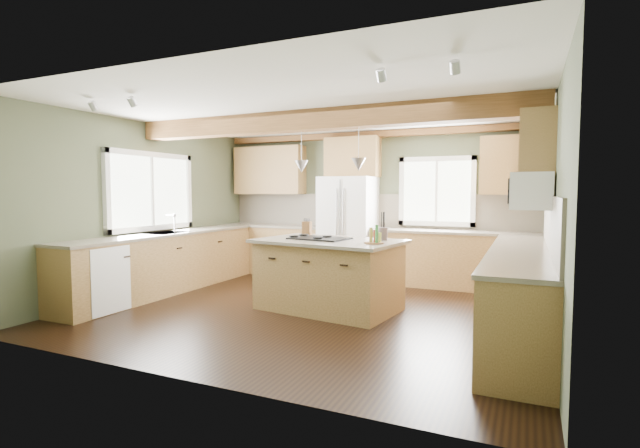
% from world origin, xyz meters
% --- Properties ---
extents(floor, '(5.60, 5.60, 0.00)m').
position_xyz_m(floor, '(0.00, 0.00, 0.00)').
color(floor, black).
rests_on(floor, ground).
extents(ceiling, '(5.60, 5.60, 0.00)m').
position_xyz_m(ceiling, '(0.00, 0.00, 2.60)').
color(ceiling, silver).
rests_on(ceiling, wall_back).
extents(wall_back, '(5.60, 0.00, 5.60)m').
position_xyz_m(wall_back, '(0.00, 2.50, 1.30)').
color(wall_back, '#4A543B').
rests_on(wall_back, ground).
extents(wall_left, '(0.00, 5.00, 5.00)m').
position_xyz_m(wall_left, '(-2.80, 0.00, 1.30)').
color(wall_left, '#4A543B').
rests_on(wall_left, ground).
extents(wall_right, '(0.00, 5.00, 5.00)m').
position_xyz_m(wall_right, '(2.80, 0.00, 1.30)').
color(wall_right, '#4A543B').
rests_on(wall_right, ground).
extents(ceiling_beam, '(5.55, 0.26, 0.26)m').
position_xyz_m(ceiling_beam, '(0.00, 0.10, 2.47)').
color(ceiling_beam, '#4C2F15').
rests_on(ceiling_beam, ceiling).
extents(soffit_trim, '(5.55, 0.20, 0.10)m').
position_xyz_m(soffit_trim, '(0.00, 2.40, 2.54)').
color(soffit_trim, '#4C2F15').
rests_on(soffit_trim, ceiling).
extents(backsplash_back, '(5.58, 0.03, 0.58)m').
position_xyz_m(backsplash_back, '(0.00, 2.48, 1.21)').
color(backsplash_back, brown).
rests_on(backsplash_back, wall_back).
extents(backsplash_right, '(0.03, 3.70, 0.58)m').
position_xyz_m(backsplash_right, '(2.78, 0.05, 1.21)').
color(backsplash_right, brown).
rests_on(backsplash_right, wall_right).
extents(base_cab_back_left, '(2.02, 0.60, 0.88)m').
position_xyz_m(base_cab_back_left, '(-1.79, 2.20, 0.44)').
color(base_cab_back_left, brown).
rests_on(base_cab_back_left, floor).
extents(counter_back_left, '(2.06, 0.64, 0.04)m').
position_xyz_m(counter_back_left, '(-1.79, 2.20, 0.90)').
color(counter_back_left, '#50473B').
rests_on(counter_back_left, base_cab_back_left).
extents(base_cab_back_right, '(2.62, 0.60, 0.88)m').
position_xyz_m(base_cab_back_right, '(1.49, 2.20, 0.44)').
color(base_cab_back_right, brown).
rests_on(base_cab_back_right, floor).
extents(counter_back_right, '(2.66, 0.64, 0.04)m').
position_xyz_m(counter_back_right, '(1.49, 2.20, 0.90)').
color(counter_back_right, '#50473B').
rests_on(counter_back_right, base_cab_back_right).
extents(base_cab_left, '(0.60, 3.70, 0.88)m').
position_xyz_m(base_cab_left, '(-2.50, 0.05, 0.44)').
color(base_cab_left, brown).
rests_on(base_cab_left, floor).
extents(counter_left, '(0.64, 3.74, 0.04)m').
position_xyz_m(counter_left, '(-2.50, 0.05, 0.90)').
color(counter_left, '#50473B').
rests_on(counter_left, base_cab_left).
extents(base_cab_right, '(0.60, 3.70, 0.88)m').
position_xyz_m(base_cab_right, '(2.50, 0.05, 0.44)').
color(base_cab_right, brown).
rests_on(base_cab_right, floor).
extents(counter_right, '(0.64, 3.74, 0.04)m').
position_xyz_m(counter_right, '(2.50, 0.05, 0.90)').
color(counter_right, '#50473B').
rests_on(counter_right, base_cab_right).
extents(upper_cab_back_left, '(1.40, 0.35, 0.90)m').
position_xyz_m(upper_cab_back_left, '(-1.99, 2.33, 1.95)').
color(upper_cab_back_left, brown).
rests_on(upper_cab_back_left, wall_back).
extents(upper_cab_over_fridge, '(0.96, 0.35, 0.70)m').
position_xyz_m(upper_cab_over_fridge, '(-0.30, 2.33, 2.15)').
color(upper_cab_over_fridge, brown).
rests_on(upper_cab_over_fridge, wall_back).
extents(upper_cab_right, '(0.35, 2.20, 0.90)m').
position_xyz_m(upper_cab_right, '(2.62, 0.90, 1.95)').
color(upper_cab_right, brown).
rests_on(upper_cab_right, wall_right).
extents(upper_cab_back_corner, '(0.90, 0.35, 0.90)m').
position_xyz_m(upper_cab_back_corner, '(2.30, 2.33, 1.95)').
color(upper_cab_back_corner, brown).
rests_on(upper_cab_back_corner, wall_back).
extents(window_left, '(0.04, 1.60, 1.05)m').
position_xyz_m(window_left, '(-2.78, 0.05, 1.55)').
color(window_left, white).
rests_on(window_left, wall_left).
extents(window_back, '(1.10, 0.04, 1.00)m').
position_xyz_m(window_back, '(1.15, 2.48, 1.55)').
color(window_back, white).
rests_on(window_back, wall_back).
extents(sink, '(0.50, 0.65, 0.03)m').
position_xyz_m(sink, '(-2.50, 0.05, 0.91)').
color(sink, '#262628').
rests_on(sink, counter_left).
extents(faucet, '(0.02, 0.02, 0.28)m').
position_xyz_m(faucet, '(-2.32, 0.05, 1.05)').
color(faucet, '#B2B2B7').
rests_on(faucet, sink).
extents(dishwasher, '(0.60, 0.60, 0.84)m').
position_xyz_m(dishwasher, '(-2.49, -1.25, 0.43)').
color(dishwasher, white).
rests_on(dishwasher, floor).
extents(oven, '(0.60, 0.72, 0.84)m').
position_xyz_m(oven, '(2.49, -1.25, 0.43)').
color(oven, white).
rests_on(oven, floor).
extents(microwave, '(0.40, 0.70, 0.38)m').
position_xyz_m(microwave, '(2.58, -0.05, 1.55)').
color(microwave, white).
rests_on(microwave, wall_right).
extents(pendant_left, '(0.18, 0.18, 0.16)m').
position_xyz_m(pendant_left, '(-0.23, 0.16, 1.88)').
color(pendant_left, '#B2B2B7').
rests_on(pendant_left, ceiling).
extents(pendant_right, '(0.18, 0.18, 0.16)m').
position_xyz_m(pendant_right, '(0.62, 0.04, 1.88)').
color(pendant_right, '#B2B2B7').
rests_on(pendant_right, ceiling).
extents(refrigerator, '(0.90, 0.74, 1.80)m').
position_xyz_m(refrigerator, '(-0.30, 2.12, 0.90)').
color(refrigerator, white).
rests_on(refrigerator, floor).
extents(island, '(1.84, 1.28, 0.88)m').
position_xyz_m(island, '(0.20, 0.10, 0.44)').
color(island, brown).
rests_on(island, floor).
extents(island_top, '(1.97, 1.40, 0.04)m').
position_xyz_m(island_top, '(0.20, 0.10, 0.90)').
color(island_top, '#50473B').
rests_on(island_top, island).
extents(cooktop, '(0.80, 0.59, 0.02)m').
position_xyz_m(cooktop, '(0.06, 0.12, 0.93)').
color(cooktop, black).
rests_on(cooktop, island_top).
extents(knife_block, '(0.13, 0.10, 0.20)m').
position_xyz_m(knife_block, '(-0.31, 0.49, 1.02)').
color(knife_block, brown).
rests_on(knife_block, island_top).
extents(utensil_crock, '(0.14, 0.14, 0.17)m').
position_xyz_m(utensil_crock, '(0.85, 0.33, 1.00)').
color(utensil_crock, '#37322C').
rests_on(utensil_crock, island_top).
extents(bottle_tray, '(0.27, 0.27, 0.22)m').
position_xyz_m(bottle_tray, '(0.87, -0.09, 1.03)').
color(bottle_tray, brown).
rests_on(bottle_tray, island_top).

